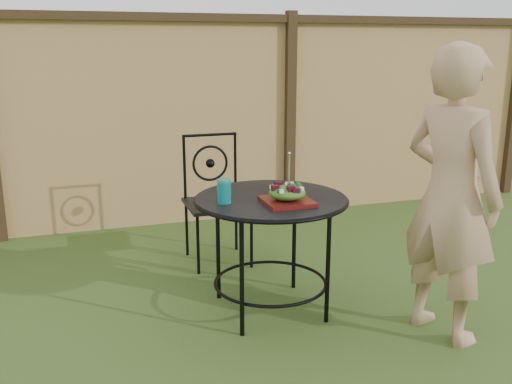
# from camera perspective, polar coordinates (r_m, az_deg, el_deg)

# --- Properties ---
(ground) EXTENTS (60.00, 60.00, 0.00)m
(ground) POSITION_cam_1_polar(r_m,az_deg,el_deg) (3.35, -4.25, -14.11)
(ground) COLOR #2B4416
(ground) RESTS_ON ground
(fence) EXTENTS (8.00, 0.12, 1.90)m
(fence) POSITION_cam_1_polar(r_m,az_deg,el_deg) (5.14, -10.48, 6.98)
(fence) COLOR tan
(fence) RESTS_ON ground
(patio_table) EXTENTS (0.92, 0.92, 0.72)m
(patio_table) POSITION_cam_1_polar(r_m,az_deg,el_deg) (3.42, 1.48, -2.77)
(patio_table) COLOR black
(patio_table) RESTS_ON ground
(patio_chair) EXTENTS (0.46, 0.46, 0.95)m
(patio_chair) POSITION_cam_1_polar(r_m,az_deg,el_deg) (4.29, -4.06, -0.35)
(patio_chair) COLOR black
(patio_chair) RESTS_ON ground
(diner) EXTENTS (0.54, 0.68, 1.62)m
(diner) POSITION_cam_1_polar(r_m,az_deg,el_deg) (3.25, 18.89, -0.35)
(diner) COLOR tan
(diner) RESTS_ON ground
(salad_plate) EXTENTS (0.27, 0.27, 0.02)m
(salad_plate) POSITION_cam_1_polar(r_m,az_deg,el_deg) (3.25, 3.13, -0.95)
(salad_plate) COLOR #451309
(salad_plate) RESTS_ON patio_table
(salad) EXTENTS (0.21, 0.21, 0.08)m
(salad) POSITION_cam_1_polar(r_m,az_deg,el_deg) (3.24, 3.14, -0.06)
(salad) COLOR #235614
(salad) RESTS_ON salad_plate
(fork) EXTENTS (0.01, 0.01, 0.18)m
(fork) POSITION_cam_1_polar(r_m,az_deg,el_deg) (3.21, 3.34, 2.20)
(fork) COLOR silver
(fork) RESTS_ON salad
(drinking_glass) EXTENTS (0.08, 0.08, 0.14)m
(drinking_glass) POSITION_cam_1_polar(r_m,az_deg,el_deg) (3.24, -3.21, 0.09)
(drinking_glass) COLOR #0B7E82
(drinking_glass) RESTS_ON patio_table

